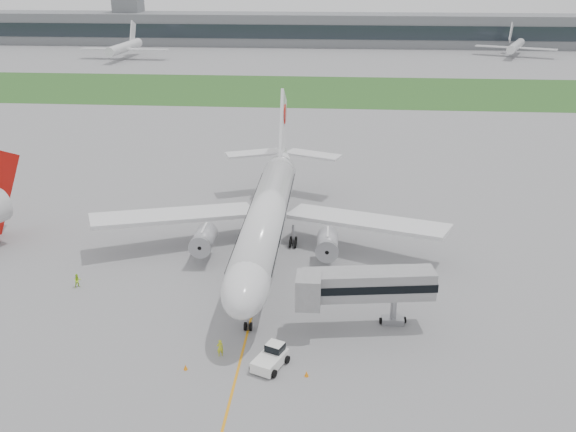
# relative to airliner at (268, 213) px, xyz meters

# --- Properties ---
(ground) EXTENTS (600.00, 600.00, 0.00)m
(ground) POSITION_rel_airliner_xyz_m (0.00, -4.87, -5.66)
(ground) COLOR #97979A
(ground) RESTS_ON ground
(apron_markings) EXTENTS (70.00, 70.00, 0.04)m
(apron_markings) POSITION_rel_airliner_xyz_m (0.00, -9.87, -5.66)
(apron_markings) COLOR orange
(apron_markings) RESTS_ON ground
(grass_strip) EXTENTS (600.00, 50.00, 0.02)m
(grass_strip) POSITION_rel_airliner_xyz_m (0.00, 115.13, -5.65)
(grass_strip) COLOR #2F5C22
(grass_strip) RESTS_ON ground
(terminal_building) EXTENTS (320.00, 22.30, 14.00)m
(terminal_building) POSITION_rel_airliner_xyz_m (0.00, 225.00, 1.34)
(terminal_building) COLOR gray
(terminal_building) RESTS_ON ground
(control_tower) EXTENTS (12.00, 12.00, 56.00)m
(control_tower) POSITION_rel_airliner_xyz_m (-90.00, 227.13, -5.66)
(control_tower) COLOR gray
(control_tower) RESTS_ON ground
(airliner) EXTENTS (48.13, 53.95, 17.88)m
(airliner) POSITION_rel_airliner_xyz_m (0.00, 0.00, 0.00)
(airliner) COLOR silver
(airliner) RESTS_ON ground
(pushback_tug) EXTENTS (3.81, 4.50, 2.02)m
(pushback_tug) POSITION_rel_airliner_xyz_m (3.13, -26.01, -4.73)
(pushback_tug) COLOR white
(pushback_tug) RESTS_ON ground
(jet_bridge) EXTENTS (14.64, 6.06, 6.81)m
(jet_bridge) POSITION_rel_airliner_xyz_m (11.73, -18.39, -0.62)
(jet_bridge) COLOR #969698
(jet_bridge) RESTS_ON ground
(safety_cone_left) EXTENTS (0.40, 0.40, 0.55)m
(safety_cone_left) POSITION_rel_airliner_xyz_m (-5.03, -27.40, -5.39)
(safety_cone_left) COLOR orange
(safety_cone_left) RESTS_ON ground
(safety_cone_right) EXTENTS (0.42, 0.42, 0.58)m
(safety_cone_right) POSITION_rel_airliner_xyz_m (6.64, -27.53, -5.37)
(safety_cone_right) COLOR orange
(safety_cone_right) RESTS_ON ground
(ground_crew_near) EXTENTS (0.79, 0.67, 1.84)m
(ground_crew_near) POSITION_rel_airliner_xyz_m (-2.10, -24.82, -4.74)
(ground_crew_near) COLOR #C6D022
(ground_crew_near) RESTS_ON ground
(ground_crew_far) EXTENTS (1.05, 1.03, 1.71)m
(ground_crew_far) POSITION_rel_airliner_xyz_m (-21.75, -11.90, -4.81)
(ground_crew_far) COLOR #BCF228
(ground_crew_far) RESTS_ON ground
(distant_aircraft_left) EXTENTS (36.51, 32.65, 13.31)m
(distant_aircraft_left) POSITION_rel_airliner_xyz_m (-76.10, 174.90, -5.66)
(distant_aircraft_left) COLOR silver
(distant_aircraft_left) RESTS_ON ground
(distant_aircraft_right) EXTENTS (39.83, 37.72, 12.15)m
(distant_aircraft_right) POSITION_rel_airliner_xyz_m (79.71, 194.70, -5.66)
(distant_aircraft_right) COLOR silver
(distant_aircraft_right) RESTS_ON ground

